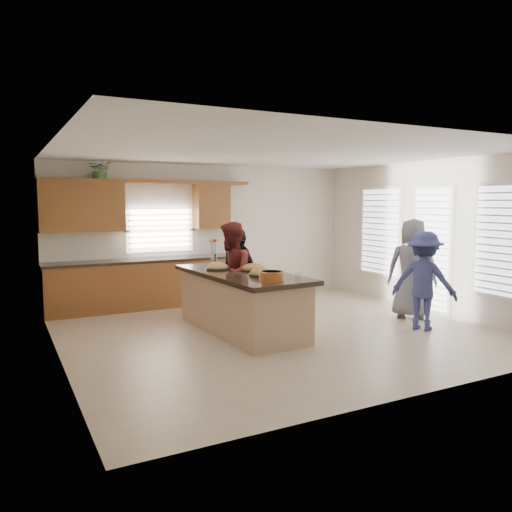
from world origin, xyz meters
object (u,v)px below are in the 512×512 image
island (242,303)px  woman_left_front (239,274)px  salad_bowl (272,275)px  woman_left_back (231,277)px  woman_left_mid (231,274)px  woman_right_back (424,281)px  woman_right_front (412,268)px

island → woman_left_front: (0.36, 0.85, 0.34)m
salad_bowl → woman_left_front: bearing=79.0°
woman_left_back → woman_left_mid: woman_left_mid is taller
salad_bowl → island: bearing=90.8°
woman_left_mid → woman_right_back: woman_left_mid is taller
woman_left_mid → woman_right_front: (3.07, -0.94, 0.02)m
island → woman_right_back: woman_right_back is taller
island → woman_left_mid: bearing=86.5°
woman_left_back → woman_left_front: (0.25, 0.22, 0.01)m
island → woman_right_front: size_ratio=1.57×
woman_left_front → woman_right_back: size_ratio=1.00×
woman_left_back → woman_right_back: bearing=57.9°
woman_left_mid → woman_right_front: size_ratio=0.98×
woman_left_back → woman_left_front: size_ratio=0.99×
woman_left_back → island: bearing=-5.5°
island → salad_bowl: size_ratio=7.83×
woman_left_back → woman_left_mid: 0.26m
salad_bowl → woman_right_front: size_ratio=0.20×
woman_left_back → woman_right_front: bearing=72.6°
salad_bowl → woman_right_back: 2.65m
woman_left_mid → salad_bowl: bearing=30.3°
woman_left_front → woman_right_front: 3.05m
salad_bowl → woman_left_back: (0.09, 1.56, -0.24)m
salad_bowl → woman_left_back: size_ratio=0.22×
woman_left_front → woman_left_mid: bearing=-44.8°
island → woman_right_front: woman_right_front is taller
woman_right_back → woman_right_front: bearing=-63.8°
woman_left_mid → woman_left_front: 0.58m
woman_left_mid → woman_left_front: bearing=171.6°
island → woman_left_front: woman_left_front is taller
island → woman_left_back: size_ratio=1.76×
woman_left_back → woman_right_front: woman_right_front is taller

